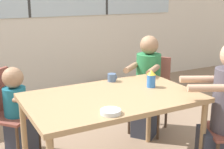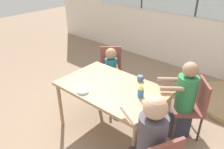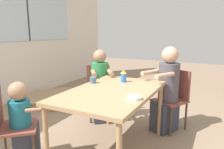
% 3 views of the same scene
% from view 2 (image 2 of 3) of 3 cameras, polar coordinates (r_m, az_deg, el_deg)
% --- Properties ---
extents(ground_plane, '(16.00, 16.00, 0.00)m').
position_cam_2_polar(ground_plane, '(3.35, -0.00, -14.20)').
color(ground_plane, '#8C725B').
extents(wall_back_with_windows, '(8.40, 0.08, 2.80)m').
position_cam_2_polar(wall_back_with_windows, '(4.90, 21.51, 16.60)').
color(wall_back_with_windows, silver).
rests_on(wall_back_with_windows, ground_plane).
extents(dining_table, '(1.41, 0.89, 0.75)m').
position_cam_2_polar(dining_table, '(2.93, -0.00, -4.26)').
color(dining_table, tan).
rests_on(dining_table, ground_plane).
extents(chair_for_man_blue_shirt, '(0.56, 0.56, 0.85)m').
position_cam_2_polar(chair_for_man_blue_shirt, '(3.19, 20.62, -7.11)').
color(chair_for_man_blue_shirt, brown).
rests_on(chair_for_man_blue_shirt, ground_plane).
extents(chair_for_toddler, '(0.56, 0.56, 0.85)m').
position_cam_2_polar(chair_for_toddler, '(3.99, -0.29, 2.20)').
color(chair_for_toddler, brown).
rests_on(chair_for_toddler, ground_plane).
extents(person_woman_green_shirt, '(0.58, 0.48, 1.20)m').
position_cam_2_polar(person_woman_green_shirt, '(2.36, 9.63, -18.37)').
color(person_woman_green_shirt, '#333847').
rests_on(person_woman_green_shirt, ground_plane).
extents(person_man_blue_shirt, '(0.55, 0.51, 1.12)m').
position_cam_2_polar(person_man_blue_shirt, '(3.14, 17.85, -6.97)').
color(person_man_blue_shirt, '#333847').
rests_on(person_man_blue_shirt, ground_plane).
extents(person_toddler, '(0.42, 0.43, 0.91)m').
position_cam_2_polar(person_toddler, '(3.88, -0.26, 0.23)').
color(person_toddler, '#333847').
rests_on(person_toddler, ground_plane).
extents(coffee_mug, '(0.09, 0.08, 0.08)m').
position_cam_2_polar(coffee_mug, '(3.03, 7.39, -0.98)').
color(coffee_mug, slate).
rests_on(coffee_mug, dining_table).
extents(sippy_cup, '(0.08, 0.08, 0.16)m').
position_cam_2_polar(sippy_cup, '(2.67, 7.53, -4.29)').
color(sippy_cup, blue).
rests_on(sippy_cup, dining_table).
extents(bowl_white_shallow, '(0.15, 0.15, 0.03)m').
position_cam_2_polar(bowl_white_shallow, '(2.79, -7.62, -4.30)').
color(bowl_white_shallow, silver).
rests_on(bowl_white_shallow, dining_table).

